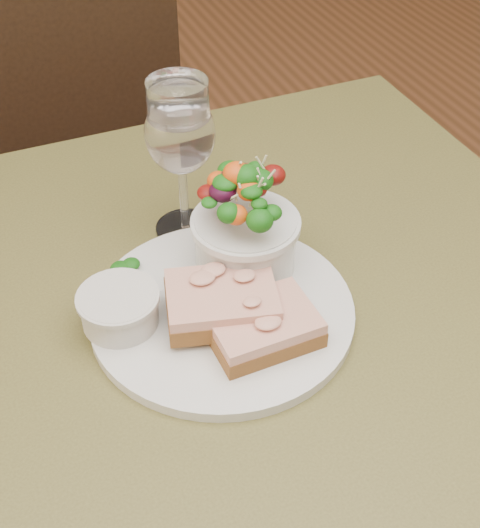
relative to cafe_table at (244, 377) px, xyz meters
name	(u,v)px	position (x,y,z in m)	size (l,w,h in m)	color
cafe_table	(244,377)	(0.00, 0.00, 0.00)	(0.80, 0.80, 0.75)	#44401D
chair_far	(66,243)	(-0.09, 0.75, -0.36)	(0.43, 0.43, 0.90)	black
dinner_plate	(222,311)	(-0.02, 0.01, 0.11)	(0.27, 0.27, 0.01)	silver
sandwich_front	(262,326)	(0.00, -0.05, 0.13)	(0.10, 0.08, 0.03)	#533816
sandwich_back	(222,302)	(-0.03, -0.01, 0.14)	(0.12, 0.10, 0.03)	#533816
ramekin	(119,307)	(-0.12, 0.03, 0.13)	(0.08, 0.08, 0.04)	beige
salad_bowl	(246,221)	(0.03, 0.06, 0.17)	(0.11, 0.11, 0.13)	silver
garnish	(129,275)	(-0.10, 0.08, 0.12)	(0.05, 0.04, 0.02)	#0B3509
wine_glass	(180,138)	(-0.01, 0.15, 0.22)	(0.08, 0.08, 0.18)	white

